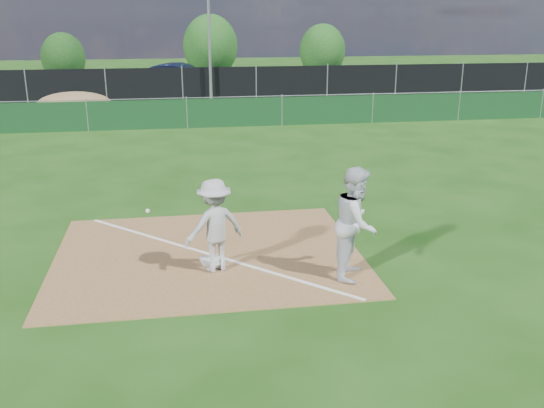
{
  "coord_description": "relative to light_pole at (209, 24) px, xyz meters",
  "views": [
    {
      "loc": [
        -0.55,
        -10.26,
        4.63
      ],
      "look_at": [
        1.29,
        1.0,
        1.0
      ],
      "focal_mm": 40.0,
      "sensor_mm": 36.0,
      "label": 1
    }
  ],
  "objects": [
    {
      "name": "ground",
      "position": [
        -1.5,
        -12.7,
        -4.0
      ],
      "size": [
        90.0,
        90.0,
        0.0
      ],
      "primitive_type": "plane",
      "color": "#19440E",
      "rests_on": "ground"
    },
    {
      "name": "infield_dirt",
      "position": [
        -1.5,
        -21.7,
        -3.99
      ],
      "size": [
        6.0,
        5.0,
        0.02
      ],
      "primitive_type": "cube",
      "color": "brown",
      "rests_on": "ground"
    },
    {
      "name": "foul_line",
      "position": [
        -1.5,
        -21.7,
        -3.98
      ],
      "size": [
        5.01,
        5.01,
        0.01
      ],
      "primitive_type": "cube",
      "rotation": [
        0.0,
        0.0,
        0.79
      ],
      "color": "white",
      "rests_on": "infield_dirt"
    },
    {
      "name": "green_fence",
      "position": [
        -1.5,
        -7.7,
        -3.4
      ],
      "size": [
        44.0,
        0.05,
        1.2
      ],
      "primitive_type": "cube",
      "color": "#0E3517",
      "rests_on": "ground"
    },
    {
      "name": "dirt_mound",
      "position": [
        -6.5,
        -4.2,
        -3.42
      ],
      "size": [
        3.38,
        2.6,
        1.17
      ],
      "primitive_type": "ellipsoid",
      "color": "olive",
      "rests_on": "ground"
    },
    {
      "name": "black_fence",
      "position": [
        -1.5,
        0.3,
        -3.1
      ],
      "size": [
        46.0,
        0.04,
        1.8
      ],
      "primitive_type": "cube",
      "color": "black",
      "rests_on": "ground"
    },
    {
      "name": "parking_lot",
      "position": [
        -1.5,
        5.3,
        -4.0
      ],
      "size": [
        46.0,
        9.0,
        0.01
      ],
      "primitive_type": "cube",
      "color": "black",
      "rests_on": "ground"
    },
    {
      "name": "light_pole",
      "position": [
        0.0,
        0.0,
        0.0
      ],
      "size": [
        0.16,
        0.16,
        8.0
      ],
      "primitive_type": "cylinder",
      "color": "slate",
      "rests_on": "ground"
    },
    {
      "name": "first_base",
      "position": [
        -1.47,
        -22.12,
        -3.94
      ],
      "size": [
        0.42,
        0.42,
        0.08
      ],
      "primitive_type": "cube",
      "rotation": [
        0.0,
        0.0,
        0.17
      ],
      "color": "silver",
      "rests_on": "infield_dirt"
    },
    {
      "name": "play_at_first",
      "position": [
        -1.41,
        -22.5,
        -3.1
      ],
      "size": [
        1.88,
        1.01,
        1.75
      ],
      "color": "silver",
      "rests_on": "infield_dirt"
    },
    {
      "name": "runner",
      "position": [
        1.09,
        -23.13,
        -2.97
      ],
      "size": [
        1.13,
        1.24,
        2.05
      ],
      "primitive_type": "imported",
      "rotation": [
        0.0,
        0.0,
        1.12
      ],
      "color": "silver",
      "rests_on": "ground"
    },
    {
      "name": "car_left",
      "position": [
        -7.66,
        5.17,
        -3.32
      ],
      "size": [
        3.95,
        1.59,
        1.35
      ],
      "primitive_type": "imported",
      "rotation": [
        0.0,
        0.0,
        1.57
      ],
      "color": "#ADB0B5",
      "rests_on": "parking_lot"
    },
    {
      "name": "car_mid",
      "position": [
        -1.53,
        4.58,
        -3.16
      ],
      "size": [
        5.36,
        3.48,
        1.67
      ],
      "primitive_type": "imported",
      "rotation": [
        0.0,
        0.0,
        1.2
      ],
      "color": "black",
      "rests_on": "parking_lot"
    },
    {
      "name": "car_right",
      "position": [
        2.96,
        4.95,
        -3.35
      ],
      "size": [
        4.6,
        2.27,
        1.28
      ],
      "primitive_type": "imported",
      "rotation": [
        0.0,
        0.0,
        1.68
      ],
      "color": "black",
      "rests_on": "parking_lot"
    },
    {
      "name": "tree_left",
      "position": [
        -9.08,
        9.81,
        -2.26
      ],
      "size": [
        2.85,
        2.85,
        3.38
      ],
      "color": "#382316",
      "rests_on": "ground"
    },
    {
      "name": "tree_mid",
      "position": [
        0.75,
        11.07,
        -1.67
      ],
      "size": [
        3.81,
        3.81,
        4.52
      ],
      "color": "#382316",
      "rests_on": "ground"
    },
    {
      "name": "tree_right",
      "position": [
        8.67,
        10.38,
        -2.01
      ],
      "size": [
        3.25,
        3.25,
        3.86
      ],
      "color": "#382316",
      "rests_on": "ground"
    }
  ]
}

